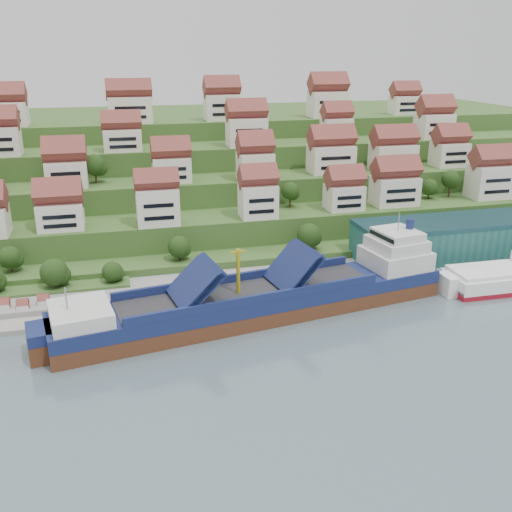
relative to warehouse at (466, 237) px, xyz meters
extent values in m
plane|color=slate|center=(-52.00, -17.00, -7.20)|extent=(300.00, 300.00, 0.00)
cube|color=gray|center=(-32.00, -2.00, -6.10)|extent=(180.00, 14.00, 2.20)
cube|color=gray|center=(-110.00, -5.00, -6.70)|extent=(45.00, 20.00, 1.00)
cube|color=#2D4C1E|center=(-52.00, 69.00, -5.20)|extent=(260.00, 128.00, 4.00)
cube|color=#2D4C1E|center=(-52.00, 74.00, -1.70)|extent=(260.00, 118.00, 11.00)
cube|color=#2D4C1E|center=(-52.00, 82.00, 1.80)|extent=(260.00, 102.00, 18.00)
cube|color=#2D4C1E|center=(-52.00, 90.00, 5.30)|extent=(260.00, 86.00, 25.00)
cube|color=#2D4C1E|center=(-52.00, 99.00, 8.30)|extent=(260.00, 68.00, 31.00)
cube|color=white|center=(-102.96, 21.28, 7.12)|extent=(11.18, 8.57, 6.63)
cube|color=white|center=(-78.77, 18.66, 8.58)|extent=(10.73, 7.03, 9.55)
cube|color=white|center=(-51.92, 19.30, 8.23)|extent=(9.67, 7.62, 8.86)
cube|color=white|center=(-26.30, 21.07, 7.27)|extent=(10.05, 7.73, 6.94)
cube|color=white|center=(-10.14, 22.22, 7.90)|extent=(12.79, 8.26, 8.19)
cube|color=white|center=(21.82, 22.96, 8.82)|extent=(12.03, 8.31, 10.03)
cube|color=white|center=(-101.65, 38.37, 14.36)|extent=(10.97, 8.98, 7.12)
cube|color=white|center=(-72.91, 37.38, 14.31)|extent=(10.60, 7.90, 7.02)
cube|color=white|center=(-48.99, 34.18, 14.71)|extent=(9.78, 8.56, 7.81)
cube|color=white|center=(-23.90, 38.44, 14.97)|extent=(13.39, 8.36, 8.34)
cube|color=white|center=(-3.26, 38.00, 14.76)|extent=(13.51, 8.18, 7.93)
cube|color=white|center=(17.15, 38.83, 14.60)|extent=(10.47, 8.04, 7.60)
cube|color=white|center=(-119.80, 52.23, 21.90)|extent=(10.64, 7.86, 8.21)
cube|color=white|center=(-85.73, 51.98, 21.06)|extent=(11.16, 7.30, 6.52)
cube|color=white|center=(-47.53, 51.33, 22.21)|extent=(12.09, 7.79, 8.83)
cube|color=white|center=(-16.99, 52.25, 21.72)|extent=(9.25, 7.14, 7.85)
cube|color=white|center=(19.22, 53.18, 21.90)|extent=(11.55, 8.47, 8.19)
cube|color=white|center=(-119.98, 72.14, 27.52)|extent=(11.76, 8.03, 7.44)
cube|color=white|center=(-82.21, 70.22, 28.03)|extent=(13.95, 7.51, 8.47)
cube|color=white|center=(-51.37, 71.23, 28.10)|extent=(11.62, 8.15, 8.61)
cube|color=white|center=(-12.90, 71.97, 28.27)|extent=(12.91, 8.73, 8.93)
cube|color=white|center=(18.23, 73.53, 27.15)|extent=(10.12, 7.05, 6.70)
ellipsoid|color=#244316|center=(-114.51, 10.93, 0.55)|extent=(5.39, 5.39, 5.39)
ellipsoid|color=#244316|center=(-40.71, 9.11, 0.77)|extent=(6.37, 6.37, 6.37)
ellipsoid|color=#244316|center=(-74.82, 9.29, 0.39)|extent=(5.52, 5.52, 5.52)
ellipsoid|color=#244316|center=(3.48, 26.11, 7.38)|extent=(5.07, 5.07, 5.07)
ellipsoid|color=#244316|center=(10.37, 26.11, 9.50)|extent=(5.39, 5.39, 5.39)
ellipsoid|color=#244316|center=(-40.58, 26.66, 8.60)|extent=(5.03, 5.03, 5.03)
ellipsoid|color=#244316|center=(-6.51, 42.83, 15.67)|extent=(4.76, 4.76, 4.76)
ellipsoid|color=#244316|center=(-105.58, 42.38, 15.28)|extent=(5.75, 5.75, 5.75)
ellipsoid|color=#244316|center=(-94.13, 40.97, 15.92)|extent=(6.03, 6.03, 6.03)
ellipsoid|color=#244316|center=(-44.99, 56.21, 22.98)|extent=(6.99, 6.99, 6.99)
ellipsoid|color=#244316|center=(-16.60, 56.97, 21.19)|extent=(4.35, 4.35, 4.35)
ellipsoid|color=#244316|center=(-103.99, 2.00, -0.84)|extent=(6.31, 6.31, 6.31)
ellipsoid|color=#244316|center=(-91.26, 2.00, -1.90)|extent=(4.82, 4.82, 4.82)
cube|color=#215A54|center=(0.00, 0.00, 0.00)|extent=(60.00, 15.00, 10.00)
cylinder|color=gray|center=(-34.00, -7.00, -1.00)|extent=(0.16, 0.16, 8.00)
cube|color=maroon|center=(-33.40, -7.00, 2.60)|extent=(1.20, 0.05, 0.80)
cube|color=white|center=(-114.00, -5.50, -5.10)|extent=(2.40, 2.20, 2.20)
cube|color=white|center=(-110.00, -7.00, -5.10)|extent=(2.40, 2.20, 2.20)
cube|color=white|center=(-106.00, -5.50, -5.10)|extent=(2.40, 2.20, 2.20)
cube|color=#512B19|center=(-61.59, -18.45, -6.20)|extent=(86.26, 26.78, 5.47)
cube|color=navy|center=(-61.59, -18.45, -2.50)|extent=(86.28, 26.91, 2.84)
cube|color=silver|center=(-97.18, -24.31, 0.23)|extent=(12.81, 14.07, 2.84)
cube|color=#262628|center=(-63.74, -18.81, -1.08)|extent=(55.74, 19.87, 0.33)
cube|color=navy|center=(-75.61, -20.76, 2.64)|extent=(10.04, 13.24, 7.56)
cube|color=navy|center=(-54.04, -17.21, 2.64)|extent=(9.63, 13.17, 7.99)
cylinder|color=gold|center=(-65.90, -19.16, 3.73)|extent=(0.88, 0.88, 9.84)
cube|color=silver|center=(-27.07, -12.77, 1.00)|extent=(14.97, 14.42, 4.37)
cube|color=silver|center=(-27.07, -12.77, 4.50)|extent=(12.60, 12.78, 2.73)
cube|color=silver|center=(-27.07, -12.77, 6.79)|extent=(10.23, 11.13, 1.97)
cylinder|color=navy|center=(-23.84, -12.24, 8.87)|extent=(2.01, 2.01, 2.40)
cube|color=maroon|center=(0.06, -17.81, -6.61)|extent=(29.59, 11.17, 2.55)
cube|color=white|center=(0.06, -17.81, -4.45)|extent=(29.59, 11.28, 3.14)
cube|color=white|center=(0.06, -17.81, -2.49)|extent=(28.10, 10.07, 1.18)
camera|label=1|loc=(-88.79, -125.51, 46.59)|focal=40.00mm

